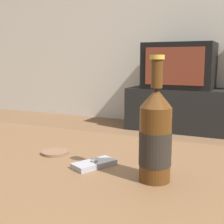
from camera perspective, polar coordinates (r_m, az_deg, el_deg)
back_wall at (r=3.74m, az=17.38°, el=17.48°), size 8.00×0.05×2.60m
coffee_table at (r=0.89m, az=-13.97°, el=-13.11°), size 1.30×0.84×0.47m
tv_stand at (r=3.46m, az=11.97°, el=0.53°), size 1.06×0.49×0.45m
television at (r=3.42m, az=12.22°, el=8.26°), size 0.72×0.49×0.48m
beer_bottle at (r=0.72m, az=7.94°, el=-4.51°), size 0.08×0.08×0.29m
cell_phone at (r=0.84m, az=-3.29°, el=-9.46°), size 0.10×0.13×0.02m
coaster at (r=0.96m, az=-10.42°, el=-7.27°), size 0.08×0.08×0.01m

